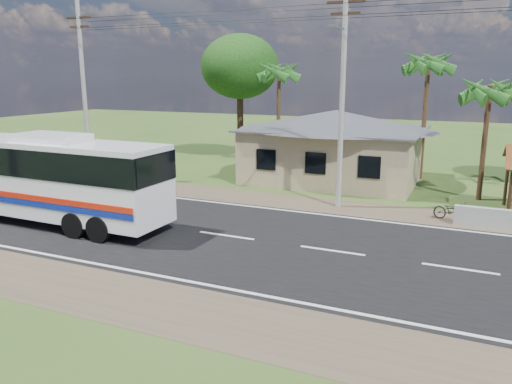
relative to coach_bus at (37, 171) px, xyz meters
The scene contains 10 objects.
ground 9.18m from the coach_bus, ahead, with size 120.00×120.00×0.00m, color #2D4A1A.
road 9.18m from the coach_bus, ahead, with size 120.00×16.00×0.03m.
house 17.43m from the coach_bus, 55.90° to the left, with size 12.40×10.00×5.00m.
utility_poles 14.34m from the coach_bus, 34.71° to the left, with size 32.80×2.22×11.00m.
palm_near 22.36m from the coach_bus, 34.24° to the left, with size 2.80×2.80×6.70m.
palm_mid 22.99m from the coach_bus, 48.91° to the left, with size 2.80×2.80×8.20m.
palm_far 18.60m from the coach_bus, 74.70° to the left, with size 2.80×2.80×7.70m.
tree_behind_house 20.04m from the coach_bus, 87.73° to the left, with size 6.00×6.00×9.61m.
coach_bus is the anchor object (origin of this frame).
motorcycle 18.85m from the coach_bus, 23.69° to the left, with size 0.63×1.81×0.95m, color black.
Camera 1 is at (9.10, -17.51, 6.49)m, focal length 35.00 mm.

